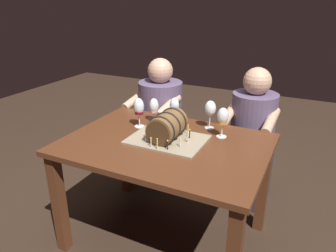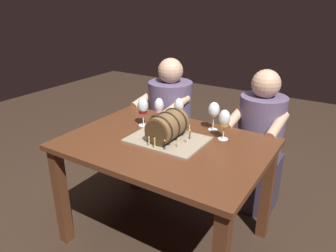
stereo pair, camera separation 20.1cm
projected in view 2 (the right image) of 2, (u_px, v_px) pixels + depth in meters
name	position (u px, v px, depth m)	size (l,w,h in m)	color
ground_plane	(165.00, 236.00, 2.31)	(8.00, 8.00, 0.00)	#332319
dining_table	(165.00, 158.00, 2.07)	(1.27, 0.91, 0.75)	#562D19
barrel_cake	(168.00, 129.00, 2.02)	(0.48, 0.35, 0.19)	gray
wine_glass_empty	(214.00, 110.00, 2.16)	(0.08, 0.08, 0.20)	white
wine_glass_white	(179.00, 107.00, 2.28)	(0.07, 0.07, 0.19)	white
wine_glass_red	(143.00, 107.00, 2.23)	(0.07, 0.07, 0.21)	white
wine_glass_amber	(224.00, 120.00, 2.02)	(0.07, 0.07, 0.20)	white
wine_glass_rose	(159.00, 106.00, 2.32)	(0.07, 0.07, 0.18)	white
person_seated_left	(170.00, 125.00, 2.86)	(0.45, 0.52, 1.14)	#372D40
person_seated_right	(258.00, 148.00, 2.47)	(0.39, 0.48, 1.13)	#372D40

